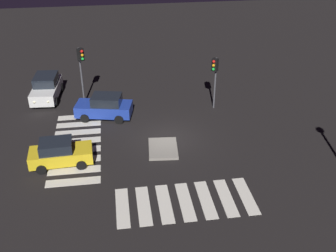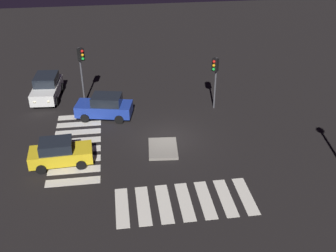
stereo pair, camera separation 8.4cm
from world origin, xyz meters
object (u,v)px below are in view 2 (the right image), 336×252
object	(u,v)px
car_blue	(105,107)
traffic_light_west	(215,71)
car_white	(47,87)
traffic_island	(163,149)
traffic_light_south	(81,62)
car_yellow	(60,153)

from	to	relation	value
car_blue	traffic_light_west	distance (m)	8.71
car_white	car_blue	bearing A→B (deg)	53.47
traffic_island	traffic_light_south	size ratio (longest dim) A/B	0.57
car_white	traffic_light_south	bearing A→B (deg)	68.74
car_white	traffic_light_south	size ratio (longest dim) A/B	0.99
car_white	car_blue	distance (m)	6.18
traffic_light_south	traffic_light_west	bearing A→B (deg)	34.36
traffic_island	car_blue	xyz separation A→B (m)	(-5.07, -3.74, 0.80)
car_white	traffic_light_south	world-z (taller)	traffic_light_south
car_yellow	traffic_light_west	bearing A→B (deg)	25.56
traffic_island	car_yellow	xyz separation A→B (m)	(0.71, -6.52, 0.74)
traffic_island	car_yellow	world-z (taller)	car_yellow
car_yellow	traffic_island	bearing A→B (deg)	3.28
car_white	traffic_light_south	distance (m)	4.31
traffic_island	car_yellow	distance (m)	6.60
traffic_island	traffic_light_south	world-z (taller)	traffic_light_south
car_white	car_blue	xyz separation A→B (m)	(4.02, 4.69, -0.06)
traffic_island	traffic_light_west	distance (m)	7.74
car_blue	traffic_light_west	world-z (taller)	traffic_light_west
car_white	car_yellow	world-z (taller)	car_white
traffic_light_west	traffic_light_south	xyz separation A→B (m)	(-2.25, -9.96, 0.37)
traffic_island	traffic_light_west	xyz separation A→B (m)	(-5.36, 4.67, 3.06)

